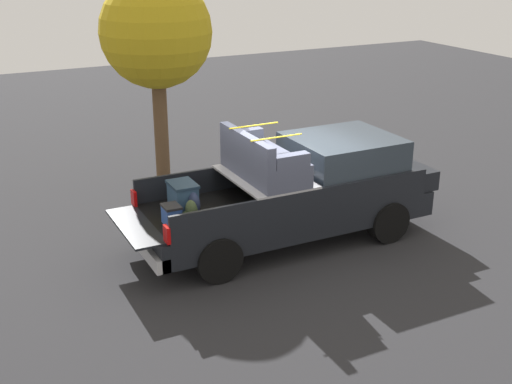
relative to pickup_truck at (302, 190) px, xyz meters
name	(u,v)px	position (x,y,z in m)	size (l,w,h in m)	color
ground_plane	(284,241)	(-0.37, 0.00, -0.97)	(40.00, 40.00, 0.00)	#262628
pickup_truck	(302,190)	(0.00, 0.00, 0.00)	(6.05, 2.06, 2.23)	black
tree_background	(156,34)	(-1.47, 3.73, 2.54)	(2.41, 2.41, 4.76)	brown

